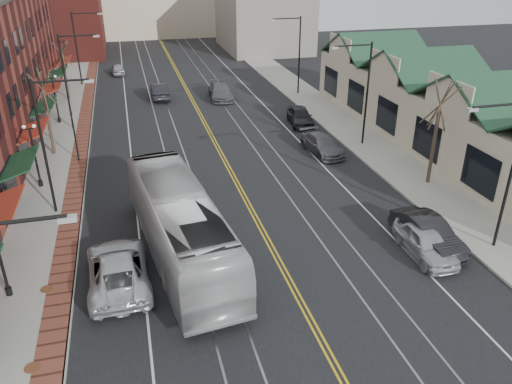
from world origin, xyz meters
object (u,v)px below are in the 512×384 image
transit_bus (180,225)px  parked_car_d (300,116)px  parked_car_b (428,233)px  parked_car_a (425,242)px  parked_suv (118,269)px  parked_car_c (322,144)px

transit_bus → parked_car_d: (12.98, 18.67, -1.05)m
transit_bus → parked_car_b: (12.80, -2.42, -1.04)m
parked_car_a → parked_car_d: 21.81m
parked_car_a → parked_car_d: size_ratio=0.96×
parked_car_a → parked_car_d: bearing=89.7°
parked_suv → parked_car_b: parked_suv is taller
transit_bus → parked_car_b: size_ratio=2.70×
parked_car_b → parked_car_d: (0.19, 21.09, -0.01)m
parked_suv → parked_car_a: (15.40, -1.44, -0.07)m
parked_car_d → parked_car_b: bearing=-83.1°
parked_car_c → parked_car_d: parked_car_d is taller
parked_car_b → parked_car_d: size_ratio=1.05×
transit_bus → parked_car_b: 13.06m
transit_bus → parked_car_b: transit_bus is taller
transit_bus → parked_suv: (-3.20, -1.69, -1.01)m
parked_suv → parked_car_b: size_ratio=1.22×
parked_suv → parked_car_d: size_ratio=1.28×
parked_car_a → parked_car_c: bearing=91.2°
transit_bus → parked_suv: size_ratio=2.21×
transit_bus → parked_car_d: transit_bus is taller
parked_car_d → parked_car_c: bearing=-87.9°
parked_suv → parked_car_b: 16.01m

